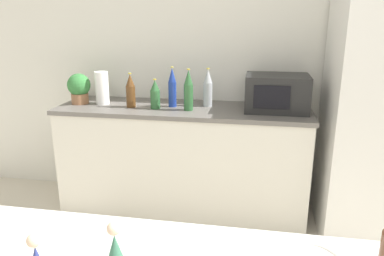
# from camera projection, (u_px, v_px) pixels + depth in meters

# --- Properties ---
(wall_back) EXTENTS (8.00, 0.06, 2.55)m
(wall_back) POSITION_uv_depth(u_px,v_px,m) (230.00, 58.00, 3.20)
(wall_back) COLOR silver
(wall_back) RESTS_ON ground_plane
(back_counter) EXTENTS (2.05, 0.63, 0.91)m
(back_counter) POSITION_uv_depth(u_px,v_px,m) (183.00, 159.00, 3.18)
(back_counter) COLOR silver
(back_counter) RESTS_ON ground_plane
(potted_plant) EXTENTS (0.19, 0.19, 0.25)m
(potted_plant) POSITION_uv_depth(u_px,v_px,m) (79.00, 88.00, 3.14)
(potted_plant) COLOR #9E6B47
(potted_plant) RESTS_ON back_counter
(paper_towel_roll) EXTENTS (0.11, 0.11, 0.27)m
(paper_towel_roll) POSITION_uv_depth(u_px,v_px,m) (102.00, 88.00, 3.12)
(paper_towel_roll) COLOR white
(paper_towel_roll) RESTS_ON back_counter
(microwave) EXTENTS (0.48, 0.37, 0.28)m
(microwave) POSITION_uv_depth(u_px,v_px,m) (277.00, 93.00, 2.90)
(microwave) COLOR black
(microwave) RESTS_ON back_counter
(back_bottle_0) EXTENTS (0.08, 0.08, 0.24)m
(back_bottle_0) POSITION_uv_depth(u_px,v_px,m) (155.00, 95.00, 2.97)
(back_bottle_0) COLOR #2D6033
(back_bottle_0) RESTS_ON back_counter
(back_bottle_1) EXTENTS (0.07, 0.07, 0.31)m
(back_bottle_1) POSITION_uv_depth(u_px,v_px,m) (208.00, 88.00, 3.04)
(back_bottle_1) COLOR #B2B7BC
(back_bottle_1) RESTS_ON back_counter
(back_bottle_2) EXTENTS (0.07, 0.07, 0.33)m
(back_bottle_2) POSITION_uv_depth(u_px,v_px,m) (188.00, 91.00, 2.90)
(back_bottle_2) COLOR #2D6033
(back_bottle_2) RESTS_ON back_counter
(back_bottle_3) EXTENTS (0.07, 0.07, 0.33)m
(back_bottle_3) POSITION_uv_depth(u_px,v_px,m) (172.00, 88.00, 3.02)
(back_bottle_3) COLOR navy
(back_bottle_3) RESTS_ON back_counter
(back_bottle_4) EXTENTS (0.08, 0.08, 0.28)m
(back_bottle_4) POSITION_uv_depth(u_px,v_px,m) (131.00, 91.00, 3.01)
(back_bottle_4) COLOR brown
(back_bottle_4) RESTS_ON back_counter
(wise_man_figurine_crimson) EXTENTS (0.06, 0.06, 0.15)m
(wise_man_figurine_crimson) POSITION_uv_depth(u_px,v_px,m) (115.00, 248.00, 1.06)
(wise_man_figurine_crimson) COLOR #33664C
(wise_man_figurine_crimson) RESTS_ON bar_counter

